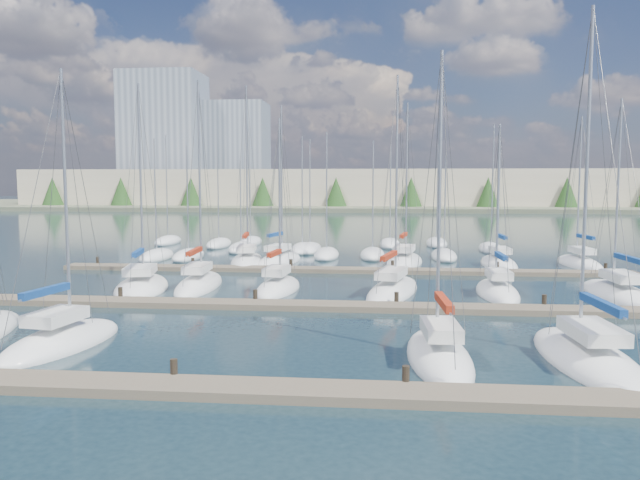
# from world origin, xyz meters

# --- Properties ---
(ground) EXTENTS (400.00, 400.00, 0.00)m
(ground) POSITION_xyz_m (0.00, 60.00, 0.00)
(ground) COLOR #1C3038
(ground) RESTS_ON ground
(dock_near) EXTENTS (44.00, 1.93, 1.10)m
(dock_near) POSITION_xyz_m (0.00, 2.01, 0.15)
(dock_near) COLOR #6B5E4C
(dock_near) RESTS_ON ground
(dock_mid) EXTENTS (44.00, 1.93, 1.10)m
(dock_mid) POSITION_xyz_m (0.00, 16.01, 0.15)
(dock_mid) COLOR #6B5E4C
(dock_mid) RESTS_ON ground
(dock_far) EXTENTS (44.00, 1.93, 1.10)m
(dock_far) POSITION_xyz_m (0.00, 30.01, 0.15)
(dock_far) COLOR #6B5E4C
(dock_far) RESTS_ON ground
(sailboat_m) EXTENTS (3.24, 9.30, 12.72)m
(sailboat_m) POSITION_xyz_m (17.42, 21.12, 0.17)
(sailboat_m) COLOR white
(sailboat_m) RESTS_ON ground
(sailboat_l) EXTENTS (2.38, 7.25, 11.25)m
(sailboat_l) POSITION_xyz_m (10.30, 21.34, 0.18)
(sailboat_l) COLOR white
(sailboat_l) RESTS_ON ground
(sailboat_h) EXTENTS (4.93, 8.88, 14.00)m
(sailboat_h) POSITION_xyz_m (-12.32, 20.95, 0.17)
(sailboat_h) COLOR white
(sailboat_h) RESTS_ON ground
(sailboat_c) EXTENTS (3.76, 7.68, 12.46)m
(sailboat_c) POSITION_xyz_m (-10.39, 7.19, 0.18)
(sailboat_c) COLOR white
(sailboat_c) RESTS_ON ground
(sailboat_n) EXTENTS (3.86, 9.17, 15.84)m
(sailboat_n) POSITION_xyz_m (-8.30, 34.34, 0.19)
(sailboat_n) COLOR white
(sailboat_n) RESTS_ON ground
(sailboat_o) EXTENTS (4.32, 7.99, 14.22)m
(sailboat_o) POSITION_xyz_m (-5.64, 35.13, 0.19)
(sailboat_o) COLOR white
(sailboat_o) RESTS_ON ground
(sailboat_e) EXTENTS (3.57, 9.34, 14.40)m
(sailboat_e) POSITION_xyz_m (11.11, 6.87, 0.18)
(sailboat_e) COLOR white
(sailboat_e) RESTS_ON ground
(sailboat_q) EXTENTS (2.88, 7.54, 11.02)m
(sailboat_q) POSITION_xyz_m (12.84, 34.97, 0.17)
(sailboat_q) COLOR white
(sailboat_q) RESTS_ON ground
(sailboat_k) EXTENTS (4.60, 9.84, 14.29)m
(sailboat_k) POSITION_xyz_m (3.87, 21.13, 0.19)
(sailboat_k) COLOR white
(sailboat_k) RESTS_ON ground
(sailboat_i) EXTENTS (3.07, 8.97, 14.35)m
(sailboat_i) POSITION_xyz_m (-8.88, 22.18, 0.19)
(sailboat_i) COLOR white
(sailboat_i) RESTS_ON ground
(sailboat_r) EXTENTS (3.03, 8.10, 13.08)m
(sailboat_r) POSITION_xyz_m (19.48, 35.47, 0.19)
(sailboat_r) COLOR white
(sailboat_r) RESTS_ON ground
(sailboat_p) EXTENTS (4.13, 8.87, 14.38)m
(sailboat_p) POSITION_xyz_m (5.11, 35.56, 0.18)
(sailboat_p) COLOR white
(sailboat_p) RESTS_ON ground
(sailboat_j) EXTENTS (2.96, 6.98, 11.73)m
(sailboat_j) POSITION_xyz_m (-3.45, 21.36, 0.19)
(sailboat_j) COLOR white
(sailboat_j) RESTS_ON ground
(sailboat_d) EXTENTS (2.82, 7.83, 12.76)m
(sailboat_d) POSITION_xyz_m (5.43, 6.54, 0.19)
(sailboat_d) COLOR white
(sailboat_d) RESTS_ON ground
(distant_boats) EXTENTS (36.93, 20.75, 13.30)m
(distant_boats) POSITION_xyz_m (-4.34, 43.76, 0.29)
(distant_boats) COLOR #9EA0A5
(distant_boats) RESTS_ON ground
(shoreline) EXTENTS (400.00, 60.00, 38.00)m
(shoreline) POSITION_xyz_m (-13.29, 149.77, 7.44)
(shoreline) COLOR #666B51
(shoreline) RESTS_ON ground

